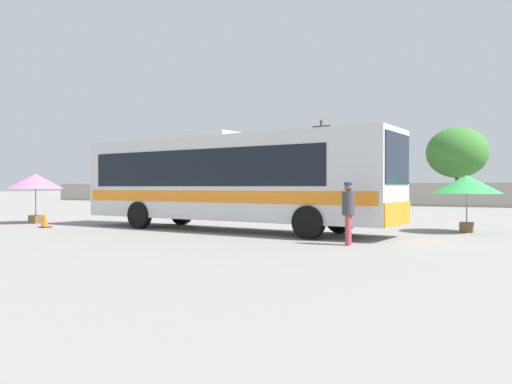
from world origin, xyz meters
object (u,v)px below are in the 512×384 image
Objects in this scene: vendor_umbrella_secondary_pink at (36,182)px; parked_car_leftmost_grey at (239,196)px; attendant_by_bus_door at (348,209)px; vendor_umbrella_near_gate_green at (467,185)px; roadside_tree_midright at (457,153)px; traffic_cone_on_apron at (45,220)px; utility_pole_near at (321,160)px; roadside_tree_midleft at (331,167)px; parked_car_second_dark_blue at (299,196)px; roadside_tree_left at (230,165)px; coach_bus_silver_orange at (227,178)px.

vendor_umbrella_secondary_pink is 24.27m from parked_car_leftmost_grey.
attendant_by_bus_door is 6.30m from vendor_umbrella_near_gate_green.
roadside_tree_midright is at bearing 26.73° from parked_car_leftmost_grey.
vendor_umbrella_near_gate_green is 3.72× the size of traffic_cone_on_apron.
vendor_umbrella_secondary_pink is (-14.74, 1.62, 0.83)m from attendant_by_bus_door.
roadside_tree_midleft is at bearing 93.67° from utility_pole_near.
roadside_tree_midright is (11.72, 8.23, 3.87)m from parked_car_second_dark_blue.
roadside_tree_left reaches higher than roadside_tree_midleft.
roadside_tree_midleft reaches higher than vendor_umbrella_secondary_pink.
parked_car_leftmost_grey is at bearing 135.94° from vendor_umbrella_near_gate_green.
roadside_tree_midleft is (-7.38, 32.75, 1.68)m from coach_bus_silver_orange.
vendor_umbrella_near_gate_green is at bearing -44.06° from parked_car_leftmost_grey.
roadside_tree_left is (-12.56, 9.66, 3.33)m from parked_car_second_dark_blue.
parked_car_leftmost_grey is (-3.31, 24.03, -1.03)m from vendor_umbrella_secondary_pink.
vendor_umbrella_near_gate_green is at bearing 21.64° from coach_bus_silver_orange.
utility_pole_near reaches higher than roadside_tree_midright.
roadside_tree_midright is at bearing 70.97° from traffic_cone_on_apron.
vendor_umbrella_near_gate_green is 28.99m from roadside_tree_midright.
attendant_by_bus_door is at bearing -1.14° from traffic_cone_on_apron.
utility_pole_near is (-7.17, 29.47, 2.23)m from coach_bus_silver_orange.
vendor_umbrella_near_gate_green is at bearing -83.52° from roadside_tree_midright.
utility_pole_near is 1.16× the size of roadside_tree_midright.
vendor_umbrella_secondary_pink reaches higher than traffic_cone_on_apron.
roadside_tree_left reaches higher than vendor_umbrella_secondary_pink.
vendor_umbrella_secondary_pink is at bearing -73.30° from roadside_tree_left.
roadside_tree_left is at bearing 124.92° from attendant_by_bus_door.
parked_car_leftmost_grey is 9.03m from utility_pole_near.
parked_car_second_dark_blue is 0.60× the size of roadside_tree_midright.
parked_car_second_dark_blue is 25.90m from traffic_cone_on_apron.
roadside_tree_left is 0.91× the size of roadside_tree_midright.
vendor_umbrella_secondary_pink is 33.78m from roadside_tree_midleft.
roadside_tree_left reaches higher than attendant_by_bus_door.
parked_car_second_dark_blue is (2.31, 24.52, -1.03)m from vendor_umbrella_secondary_pink.
coach_bus_silver_orange is 19.87× the size of traffic_cone_on_apron.
vendor_umbrella_secondary_pink is at bearing -174.28° from coach_bus_silver_orange.
attendant_by_bus_door is 0.25× the size of roadside_tree_midright.
parked_car_second_dark_blue is at bearing -37.55° from roadside_tree_left.
roadside_tree_midright is 36.37m from traffic_cone_on_apron.
attendant_by_bus_door is 0.42× the size of parked_car_second_dark_blue.
vendor_umbrella_secondary_pink is 24.65m from parked_car_second_dark_blue.
coach_bus_silver_orange is 1.59× the size of utility_pole_near.
roadside_tree_left is at bearing 142.45° from parked_car_second_dark_blue.
vendor_umbrella_near_gate_green is 25.34m from parked_car_second_dark_blue.
coach_bus_silver_orange reaches higher than parked_car_leftmost_grey.
attendant_by_bus_door is 0.28× the size of roadside_tree_left.
parked_car_leftmost_grey is 0.69× the size of roadside_tree_left.
vendor_umbrella_near_gate_green is 0.58× the size of parked_car_second_dark_blue.
vendor_umbrella_secondary_pink is at bearing -93.98° from utility_pole_near.
utility_pole_near reaches higher than coach_bus_silver_orange.
parked_car_leftmost_grey is 0.62× the size of roadside_tree_midright.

